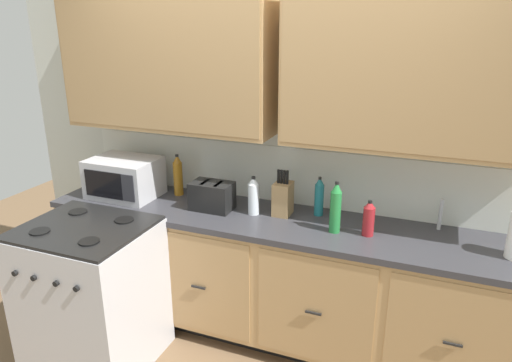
% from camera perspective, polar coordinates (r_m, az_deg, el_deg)
% --- Properties ---
extents(ground_plane, '(8.00, 8.00, 0.00)m').
position_cam_1_polar(ground_plane, '(3.31, -0.21, -20.88)').
color(ground_plane, brown).
extents(wall_unit, '(4.28, 0.40, 2.50)m').
position_cam_1_polar(wall_unit, '(3.05, 3.34, 10.04)').
color(wall_unit, silver).
rests_on(wall_unit, ground_plane).
extents(counter_run, '(3.11, 0.64, 0.90)m').
position_cam_1_polar(counter_run, '(3.27, 1.81, -11.51)').
color(counter_run, black).
rests_on(counter_run, ground_plane).
extents(stove_range, '(0.76, 0.68, 0.95)m').
position_cam_1_polar(stove_range, '(3.25, -19.24, -12.76)').
color(stove_range, '#B7B7BC').
rests_on(stove_range, ground_plane).
extents(microwave, '(0.48, 0.37, 0.28)m').
position_cam_1_polar(microwave, '(3.53, -15.65, 0.41)').
color(microwave, '#B7B7BC').
rests_on(microwave, counter_run).
extents(toaster, '(0.28, 0.18, 0.19)m').
position_cam_1_polar(toaster, '(3.19, -5.35, -1.81)').
color(toaster, black).
rests_on(toaster, counter_run).
extents(knife_block, '(0.11, 0.14, 0.31)m').
position_cam_1_polar(knife_block, '(3.09, 3.27, -2.08)').
color(knife_block, '#9C794E').
rests_on(knife_block, counter_run).
extents(sink_faucet, '(0.02, 0.02, 0.20)m').
position_cam_1_polar(sink_faucet, '(3.08, 21.44, -3.77)').
color(sink_faucet, '#B2B5BA').
rests_on(sink_faucet, counter_run).
extents(bottle_red, '(0.07, 0.07, 0.22)m').
position_cam_1_polar(bottle_red, '(2.87, 13.50, -4.42)').
color(bottle_red, maroon).
rests_on(bottle_red, counter_run).
extents(bottle_green, '(0.07, 0.07, 0.32)m').
position_cam_1_polar(bottle_green, '(2.86, 9.61, -3.21)').
color(bottle_green, '#237A38').
rests_on(bottle_green, counter_run).
extents(bottle_clear, '(0.07, 0.07, 0.26)m').
position_cam_1_polar(bottle_clear, '(3.09, -0.30, -1.80)').
color(bottle_clear, silver).
rests_on(bottle_clear, counter_run).
extents(bottle_teal, '(0.06, 0.06, 0.26)m').
position_cam_1_polar(bottle_teal, '(3.10, 7.66, -1.89)').
color(bottle_teal, '#1E707A').
rests_on(bottle_teal, counter_run).
extents(bottle_amber, '(0.07, 0.07, 0.31)m').
position_cam_1_polar(bottle_amber, '(3.47, -9.43, 0.69)').
color(bottle_amber, '#9E6619').
rests_on(bottle_amber, counter_run).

